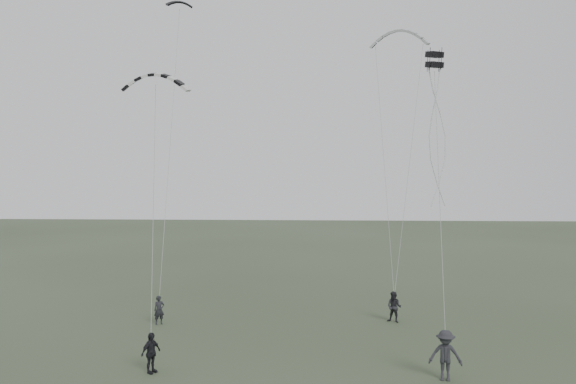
{
  "coord_description": "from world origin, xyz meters",
  "views": [
    {
      "loc": [
        2.25,
        -22.62,
        7.9
      ],
      "look_at": [
        0.86,
        5.73,
        6.91
      ],
      "focal_mm": 35.0,
      "sensor_mm": 36.0,
      "label": 1
    }
  ],
  "objects_px": {
    "flyer_center": "(151,353)",
    "kite_pale_large": "(399,31)",
    "flyer_far": "(445,355)",
    "kite_box": "(434,60)",
    "kite_dark_small": "(180,2)",
    "kite_striped": "(156,75)",
    "flyer_left": "(159,310)",
    "flyer_right": "(394,307)"
  },
  "relations": [
    {
      "from": "flyer_center",
      "to": "kite_pale_large",
      "type": "relative_size",
      "value": 0.4
    },
    {
      "from": "flyer_far",
      "to": "kite_box",
      "type": "height_order",
      "value": "kite_box"
    },
    {
      "from": "kite_dark_small",
      "to": "flyer_far",
      "type": "bearing_deg",
      "value": -67.32
    },
    {
      "from": "kite_dark_small",
      "to": "kite_striped",
      "type": "distance_m",
      "value": 7.63
    },
    {
      "from": "kite_dark_small",
      "to": "kite_pale_large",
      "type": "height_order",
      "value": "kite_dark_small"
    },
    {
      "from": "kite_pale_large",
      "to": "kite_box",
      "type": "relative_size",
      "value": 5.76
    },
    {
      "from": "kite_pale_large",
      "to": "flyer_center",
      "type": "bearing_deg",
      "value": -111.86
    },
    {
      "from": "flyer_center",
      "to": "flyer_left",
      "type": "bearing_deg",
      "value": 44.15
    },
    {
      "from": "flyer_left",
      "to": "flyer_center",
      "type": "relative_size",
      "value": 0.93
    },
    {
      "from": "flyer_left",
      "to": "kite_box",
      "type": "relative_size",
      "value": 2.16
    },
    {
      "from": "flyer_right",
      "to": "flyer_far",
      "type": "xyz_separation_m",
      "value": [
        0.79,
        -8.23,
        0.15
      ]
    },
    {
      "from": "flyer_center",
      "to": "kite_box",
      "type": "bearing_deg",
      "value": -42.73
    },
    {
      "from": "kite_pale_large",
      "to": "flyer_left",
      "type": "bearing_deg",
      "value": -130.64
    },
    {
      "from": "flyer_left",
      "to": "kite_box",
      "type": "xyz_separation_m",
      "value": [
        13.3,
        -3.61,
        12.08
      ]
    },
    {
      "from": "flyer_center",
      "to": "kite_striped",
      "type": "bearing_deg",
      "value": 44.8
    },
    {
      "from": "flyer_left",
      "to": "kite_box",
      "type": "bearing_deg",
      "value": -44.18
    },
    {
      "from": "flyer_left",
      "to": "kite_pale_large",
      "type": "distance_m",
      "value": 23.76
    },
    {
      "from": "kite_dark_small",
      "to": "kite_box",
      "type": "xyz_separation_m",
      "value": [
        13.43,
        -9.04,
        -5.4
      ]
    },
    {
      "from": "flyer_center",
      "to": "kite_dark_small",
      "type": "xyz_separation_m",
      "value": [
        -1.79,
        12.46,
        17.43
      ]
    },
    {
      "from": "flyer_right",
      "to": "flyer_center",
      "type": "height_order",
      "value": "flyer_right"
    },
    {
      "from": "flyer_center",
      "to": "kite_pale_large",
      "type": "xyz_separation_m",
      "value": [
        12.07,
        16.87,
        16.65
      ]
    },
    {
      "from": "flyer_center",
      "to": "flyer_right",
      "type": "bearing_deg",
      "value": -22.07
    },
    {
      "from": "flyer_left",
      "to": "flyer_right",
      "type": "xyz_separation_m",
      "value": [
        12.27,
        0.98,
        0.07
      ]
    },
    {
      "from": "flyer_right",
      "to": "flyer_far",
      "type": "bearing_deg",
      "value": -57.42
    },
    {
      "from": "flyer_right",
      "to": "flyer_center",
      "type": "xyz_separation_m",
      "value": [
        -10.62,
        -8.01,
        -0.01
      ]
    },
    {
      "from": "flyer_far",
      "to": "kite_pale_large",
      "type": "relative_size",
      "value": 0.49
    },
    {
      "from": "flyer_right",
      "to": "kite_dark_small",
      "type": "bearing_deg",
      "value": -172.6
    },
    {
      "from": "kite_striped",
      "to": "kite_box",
      "type": "distance_m",
      "value": 13.85
    },
    {
      "from": "kite_striped",
      "to": "kite_dark_small",
      "type": "bearing_deg",
      "value": 85.21
    },
    {
      "from": "flyer_right",
      "to": "flyer_far",
      "type": "height_order",
      "value": "flyer_far"
    },
    {
      "from": "flyer_left",
      "to": "kite_dark_small",
      "type": "bearing_deg",
      "value": 62.41
    },
    {
      "from": "flyer_far",
      "to": "flyer_center",
      "type": "bearing_deg",
      "value": -170.31
    },
    {
      "from": "kite_dark_small",
      "to": "kite_striped",
      "type": "bearing_deg",
      "value": -112.84
    },
    {
      "from": "kite_pale_large",
      "to": "kite_box",
      "type": "xyz_separation_m",
      "value": [
        -0.42,
        -13.45,
        -4.63
      ]
    },
    {
      "from": "flyer_far",
      "to": "kite_box",
      "type": "distance_m",
      "value": 12.41
    },
    {
      "from": "flyer_far",
      "to": "kite_striped",
      "type": "distance_m",
      "value": 19.17
    },
    {
      "from": "flyer_right",
      "to": "flyer_left",
      "type": "bearing_deg",
      "value": -148.32
    },
    {
      "from": "flyer_left",
      "to": "kite_pale_large",
      "type": "relative_size",
      "value": 0.37
    },
    {
      "from": "flyer_right",
      "to": "kite_pale_large",
      "type": "xyz_separation_m",
      "value": [
        1.45,
        8.86,
        16.64
      ]
    },
    {
      "from": "flyer_center",
      "to": "kite_pale_large",
      "type": "height_order",
      "value": "kite_pale_large"
    },
    {
      "from": "kite_striped",
      "to": "kite_pale_large",
      "type": "bearing_deg",
      "value": 30.21
    },
    {
      "from": "flyer_far",
      "to": "kite_pale_large",
      "type": "bearing_deg",
      "value": 98.58
    }
  ]
}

